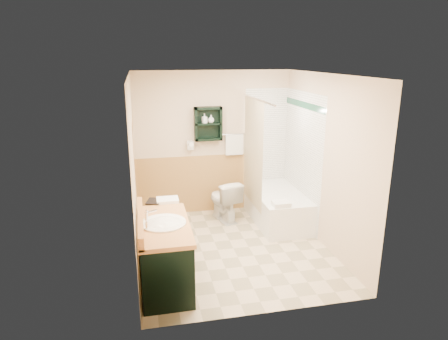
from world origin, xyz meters
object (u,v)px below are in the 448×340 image
bathtub (277,206)px  soap_bottle_a (205,121)px  wall_shelf (208,124)px  vanity_book (147,193)px  toilet (224,200)px  soap_bottle_b (211,120)px  hair_dryer (190,145)px  vanity (165,254)px

bathtub → soap_bottle_a: size_ratio=9.79×
wall_shelf → vanity_book: bearing=-127.8°
toilet → soap_bottle_a: 1.34m
vanity_book → soap_bottle_b: size_ratio=1.86×
soap_bottle_a → wall_shelf: bearing=4.8°
wall_shelf → soap_bottle_b: bearing=-6.0°
hair_dryer → soap_bottle_a: soap_bottle_a is taller
hair_dryer → wall_shelf: bearing=-4.8°
wall_shelf → bathtub: bearing=-29.8°
soap_bottle_b → hair_dryer: bearing=175.1°
vanity → vanity_book: size_ratio=5.05×
hair_dryer → vanity: bearing=-105.6°
bathtub → vanity_book: (-2.08, -0.78, 0.65)m
vanity → soap_bottle_b: soap_bottle_b is taller
vanity → soap_bottle_a: 2.57m
vanity_book → soap_bottle_a: soap_bottle_a is taller
wall_shelf → hair_dryer: size_ratio=2.29×
vanity → soap_bottle_b: (0.94, 2.11, 1.23)m
wall_shelf → soap_bottle_a: wall_shelf is taller
toilet → wall_shelf: bearing=-77.7°
wall_shelf → vanity: size_ratio=0.45×
vanity_book → soap_bottle_b: 1.90m
bathtub → vanity: bearing=-141.6°
wall_shelf → hair_dryer: 0.46m
vanity → bathtub: 2.46m
toilet → soap_bottle_a: size_ratio=4.47×
wall_shelf → soap_bottle_b: 0.08m
vanity → bathtub: bearing=38.4°
hair_dryer → vanity: hair_dryer is taller
hair_dryer → soap_bottle_a: 0.47m
toilet → vanity_book: bearing=23.7°
hair_dryer → bathtub: 1.74m
wall_shelf → soap_bottle_b: size_ratio=4.22×
wall_shelf → bathtub: wall_shelf is taller
hair_dryer → vanity_book: bearing=-118.6°
bathtub → vanity_book: size_ratio=6.19×
bathtub → soap_bottle_a: bearing=151.8°
wall_shelf → vanity: 2.57m
hair_dryer → soap_bottle_a: bearing=-7.1°
soap_bottle_a → soap_bottle_b: bearing=0.0°
bathtub → soap_bottle_a: 1.82m
hair_dryer → bathtub: bearing=-24.8°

